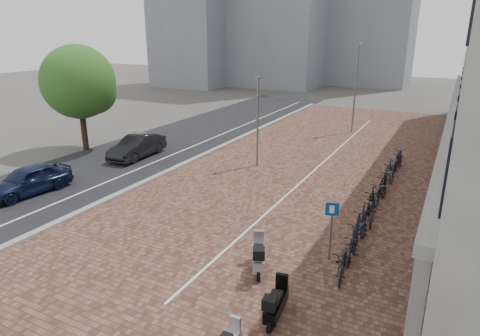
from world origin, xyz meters
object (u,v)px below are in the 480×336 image
(car_dark, at_px, (137,146))
(scooter_front, at_px, (259,254))
(parking_sign, at_px, (331,223))
(car_navy, at_px, (28,180))
(scooter_mid, at_px, (276,302))

(car_dark, xyz_separation_m, scooter_front, (12.48, -8.51, -0.11))
(parking_sign, bearing_deg, car_dark, 135.72)
(scooter_front, distance_m, parking_sign, 2.72)
(car_navy, bearing_deg, scooter_mid, -5.88)
(car_dark, distance_m, scooter_mid, 17.52)
(car_navy, distance_m, scooter_front, 13.06)
(car_dark, xyz_separation_m, scooter_mid, (13.98, -10.56, -0.15))
(scooter_mid, bearing_deg, car_dark, 135.91)
(scooter_front, relative_size, scooter_mid, 1.07)
(car_navy, relative_size, parking_sign, 1.93)
(scooter_front, xyz_separation_m, parking_sign, (1.90, 1.75, 0.83))
(scooter_mid, bearing_deg, scooter_front, 119.14)
(car_navy, xyz_separation_m, scooter_front, (13.01, -1.12, -0.11))
(scooter_front, xyz_separation_m, scooter_mid, (1.50, -2.05, -0.04))
(car_dark, bearing_deg, car_navy, -97.33)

